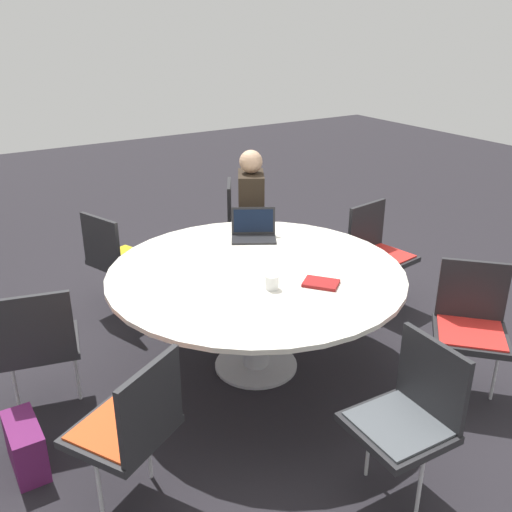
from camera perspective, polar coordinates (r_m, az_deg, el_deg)
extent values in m
plane|color=black|center=(4.05, 0.00, -10.90)|extent=(16.00, 16.00, 0.00)
cylinder|color=#B7B7BC|center=(4.04, 0.00, -10.79)|extent=(0.57, 0.57, 0.02)
cylinder|color=#B7B7BC|center=(3.86, 0.00, -6.45)|extent=(0.18, 0.18, 0.68)
cylinder|color=silver|center=(3.70, 0.00, -1.64)|extent=(1.93, 1.93, 0.03)
cube|color=#262628|center=(5.34, -0.54, 3.01)|extent=(0.59, 0.58, 0.04)
cube|color=#4C5156|center=(5.34, -0.55, 3.27)|extent=(0.52, 0.51, 0.01)
cube|color=#262628|center=(5.27, -2.68, 5.23)|extent=(0.38, 0.24, 0.40)
cylinder|color=silver|center=(5.59, -0.58, 1.44)|extent=(0.02, 0.02, 0.42)
cylinder|color=silver|center=(5.26, -0.49, 0.00)|extent=(0.02, 0.02, 0.42)
cube|color=#262628|center=(4.71, -13.11, -0.44)|extent=(0.56, 0.54, 0.04)
cube|color=gold|center=(4.70, -13.14, -0.15)|extent=(0.49, 0.48, 0.01)
cube|color=#262628|center=(4.52, -15.26, 1.36)|extent=(0.40, 0.17, 0.40)
cylinder|color=silver|center=(4.93, -14.21, -2.36)|extent=(0.02, 0.02, 0.42)
cylinder|color=silver|center=(4.67, -11.46, -3.56)|extent=(0.02, 0.02, 0.42)
cube|color=#262628|center=(3.68, -20.73, -8.29)|extent=(0.51, 0.53, 0.04)
cube|color=#E04C1E|center=(3.67, -20.79, -7.94)|extent=(0.45, 0.46, 0.01)
cube|color=#262628|center=(3.41, -21.29, -6.75)|extent=(0.13, 0.41, 0.40)
cylinder|color=silver|center=(3.82, -22.99, -11.53)|extent=(0.02, 0.02, 0.42)
cylinder|color=silver|center=(3.79, -17.50, -10.94)|extent=(0.02, 0.02, 0.42)
cube|color=#262628|center=(2.90, -13.32, -16.65)|extent=(0.58, 0.59, 0.04)
cube|color=#E04C1E|center=(2.88, -13.37, -16.25)|extent=(0.51, 0.52, 0.01)
cube|color=#262628|center=(2.66, -10.47, -14.45)|extent=(0.23, 0.38, 0.40)
cylinder|color=silver|center=(2.95, -15.33, -21.92)|extent=(0.02, 0.02, 0.42)
cylinder|color=silver|center=(3.14, -10.70, -18.14)|extent=(0.02, 0.02, 0.42)
cube|color=#262628|center=(2.92, 13.93, -16.37)|extent=(0.46, 0.44, 0.04)
cube|color=#4C5156|center=(2.90, 13.98, -15.97)|extent=(0.40, 0.39, 0.01)
cube|color=#262628|center=(2.91, 17.22, -11.55)|extent=(0.42, 0.05, 0.40)
cylinder|color=silver|center=(2.98, 16.01, -21.55)|extent=(0.02, 0.02, 0.42)
cylinder|color=silver|center=(3.16, 11.21, -17.91)|extent=(0.02, 0.02, 0.42)
cube|color=#262628|center=(3.77, 20.65, -7.50)|extent=(0.61, 0.61, 0.04)
cube|color=red|center=(3.76, 20.70, -7.15)|extent=(0.54, 0.53, 0.01)
cube|color=#262628|center=(3.85, 20.84, -3.22)|extent=(0.32, 0.31, 0.40)
cylinder|color=silver|center=(3.92, 22.83, -10.58)|extent=(0.02, 0.02, 0.42)
cylinder|color=silver|center=(3.87, 17.50, -10.21)|extent=(0.02, 0.02, 0.42)
cube|color=#262628|center=(4.74, 12.60, -0.25)|extent=(0.48, 0.50, 0.04)
cube|color=red|center=(4.73, 12.63, 0.04)|extent=(0.42, 0.44, 0.01)
cube|color=#262628|center=(4.77, 10.98, 2.89)|extent=(0.09, 0.42, 0.40)
cylinder|color=silver|center=(4.96, 13.65, -2.14)|extent=(0.02, 0.02, 0.42)
cylinder|color=silver|center=(4.70, 11.02, -3.37)|extent=(0.02, 0.02, 0.42)
cylinder|color=#2D2319|center=(5.28, 0.58, 0.34)|extent=(0.10, 0.10, 0.46)
cylinder|color=#2D2319|center=(5.12, 0.66, -0.43)|extent=(0.10, 0.10, 0.46)
cube|color=#2D2319|center=(5.02, -0.50, 5.25)|extent=(0.42, 0.37, 0.55)
sphere|color=tan|center=(4.92, -0.51, 9.41)|extent=(0.20, 0.20, 0.20)
cube|color=#232326|center=(4.20, -0.23, 1.74)|extent=(0.34, 0.38, 0.02)
cube|color=#232326|center=(4.25, -0.27, 3.57)|extent=(0.21, 0.31, 0.20)
cube|color=black|center=(4.24, -0.26, 3.55)|extent=(0.18, 0.27, 0.17)
cube|color=maroon|center=(3.52, 6.52, -2.71)|extent=(0.26, 0.25, 0.02)
cylinder|color=white|center=(3.43, 1.59, -2.62)|extent=(0.08, 0.08, 0.09)
cube|color=#661E56|center=(3.42, -22.05, -17.20)|extent=(0.36, 0.16, 0.28)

